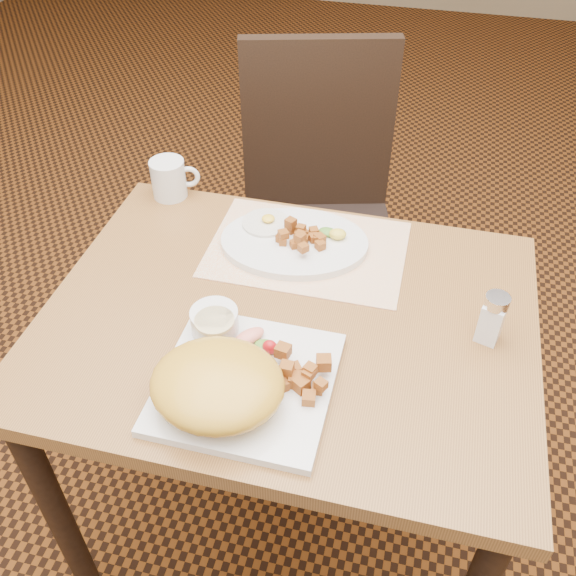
# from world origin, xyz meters

# --- Properties ---
(ground) EXTENTS (8.00, 8.00, 0.00)m
(ground) POSITION_xyz_m (0.00, 0.00, 0.00)
(ground) COLOR black
(ground) RESTS_ON ground
(table) EXTENTS (0.90, 0.70, 0.75)m
(table) POSITION_xyz_m (0.00, 0.00, 0.64)
(table) COLOR #8F5D2C
(table) RESTS_ON ground
(chair_far) EXTENTS (0.52, 0.53, 0.97)m
(chair_far) POSITION_xyz_m (-0.08, 0.66, 0.54)
(chair_far) COLOR black
(chair_far) RESTS_ON ground
(placemat) EXTENTS (0.40, 0.28, 0.00)m
(placemat) POSITION_xyz_m (-0.01, 0.20, 0.75)
(placemat) COLOR white
(placemat) RESTS_ON table
(plate_square) EXTENTS (0.28, 0.28, 0.02)m
(plate_square) POSITION_xyz_m (-0.03, -0.18, 0.76)
(plate_square) COLOR silver
(plate_square) RESTS_ON table
(plate_oval) EXTENTS (0.33, 0.27, 0.02)m
(plate_oval) POSITION_xyz_m (-0.04, 0.20, 0.76)
(plate_oval) COLOR silver
(plate_oval) RESTS_ON placemat
(hollandaise_mound) EXTENTS (0.21, 0.19, 0.08)m
(hollandaise_mound) POSITION_xyz_m (-0.06, -0.23, 0.80)
(hollandaise_mound) COLOR gold
(hollandaise_mound) RESTS_ON plate_square
(ramekin) EXTENTS (0.08, 0.09, 0.05)m
(ramekin) POSITION_xyz_m (-0.11, -0.09, 0.79)
(ramekin) COLOR silver
(ramekin) RESTS_ON plate_square
(garnish_sq) EXTENTS (0.09, 0.07, 0.03)m
(garnish_sq) POSITION_xyz_m (-0.03, -0.10, 0.78)
(garnish_sq) COLOR #387223
(garnish_sq) RESTS_ON plate_square
(fried_egg) EXTENTS (0.10, 0.10, 0.02)m
(fried_egg) POSITION_xyz_m (-0.11, 0.24, 0.77)
(fried_egg) COLOR white
(fried_egg) RESTS_ON plate_oval
(garnish_ov) EXTENTS (0.06, 0.04, 0.02)m
(garnish_ov) POSITION_xyz_m (0.04, 0.23, 0.78)
(garnish_ov) COLOR #387223
(garnish_ov) RESTS_ON plate_oval
(salt_shaker) EXTENTS (0.05, 0.05, 0.10)m
(salt_shaker) POSITION_xyz_m (0.36, 0.03, 0.80)
(salt_shaker) COLOR white
(salt_shaker) RESTS_ON table
(coffee_mug) EXTENTS (0.11, 0.08, 0.09)m
(coffee_mug) POSITION_xyz_m (-0.35, 0.32, 0.79)
(coffee_mug) COLOR silver
(coffee_mug) RESTS_ON table
(home_fries_sq) EXTENTS (0.10, 0.10, 0.04)m
(home_fries_sq) POSITION_xyz_m (0.06, -0.16, 0.78)
(home_fries_sq) COLOR #A2561A
(home_fries_sq) RESTS_ON plate_square
(home_fries_ov) EXTENTS (0.11, 0.10, 0.04)m
(home_fries_ov) POSITION_xyz_m (-0.02, 0.20, 0.78)
(home_fries_ov) COLOR #A2561A
(home_fries_ov) RESTS_ON plate_oval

